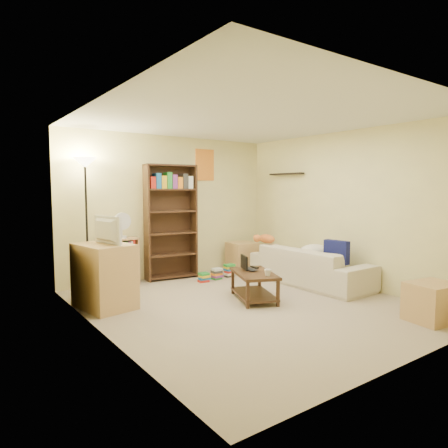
# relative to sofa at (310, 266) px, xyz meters

# --- Properties ---
(room) EXTENTS (4.50, 4.54, 2.52)m
(room) POSITION_rel_sofa_xyz_m (-1.55, -0.34, 1.32)
(room) COLOR tan
(room) RESTS_ON ground
(sofa) EXTENTS (2.11, 0.86, 0.61)m
(sofa) POSITION_rel_sofa_xyz_m (0.00, 0.00, 0.00)
(sofa) COLOR beige
(sofa) RESTS_ON ground
(navy_pillow) EXTENTS (0.16, 0.41, 0.36)m
(navy_pillow) POSITION_rel_sofa_xyz_m (0.10, -0.45, 0.28)
(navy_pillow) COLOR #131753
(navy_pillow) RESTS_ON sofa
(cream_blanket) EXTENTS (0.56, 0.40, 0.24)m
(cream_blanket) POSITION_rel_sofa_xyz_m (0.15, 0.05, 0.22)
(cream_blanket) COLOR white
(cream_blanket) RESTS_ON sofa
(tabby_cat) EXTENTS (0.48, 0.17, 0.17)m
(tabby_cat) POSITION_rel_sofa_xyz_m (-0.28, 0.80, 0.39)
(tabby_cat) COLOR orange
(tabby_cat) RESTS_ON sofa
(coffee_table) EXTENTS (0.80, 1.01, 0.40)m
(coffee_table) POSITION_rel_sofa_xyz_m (-1.35, -0.19, -0.05)
(coffee_table) COLOR #402718
(coffee_table) RESTS_ON ground
(laptop) EXTENTS (0.36, 0.29, 0.02)m
(laptop) POSITION_rel_sofa_xyz_m (-1.27, -0.06, 0.10)
(laptop) COLOR black
(laptop) RESTS_ON coffee_table
(laptop_screen) EXTENTS (0.12, 0.28, 0.20)m
(laptop_screen) POSITION_rel_sofa_xyz_m (-1.39, -0.01, 0.21)
(laptop_screen) COLOR white
(laptop_screen) RESTS_ON laptop
(mug) EXTENTS (0.17, 0.17, 0.09)m
(mug) POSITION_rel_sofa_xyz_m (-1.36, -0.49, 0.14)
(mug) COLOR white
(mug) RESTS_ON coffee_table
(tv_remote) EXTENTS (0.06, 0.16, 0.02)m
(tv_remote) POSITION_rel_sofa_xyz_m (-1.15, 0.05, 0.10)
(tv_remote) COLOR black
(tv_remote) RESTS_ON coffee_table
(tv_stand) EXTENTS (0.70, 0.88, 0.85)m
(tv_stand) POSITION_rel_sofa_xyz_m (-3.20, 0.67, 0.12)
(tv_stand) COLOR tan
(tv_stand) RESTS_ON ground
(television) EXTENTS (0.66, 0.30, 0.37)m
(television) POSITION_rel_sofa_xyz_m (-3.20, 0.67, 0.73)
(television) COLOR black
(television) RESTS_ON tv_stand
(tall_bookshelf) EXTENTS (0.92, 0.41, 1.99)m
(tall_bookshelf) POSITION_rel_sofa_xyz_m (-1.66, 1.71, 0.74)
(tall_bookshelf) COLOR #3E2817
(tall_bookshelf) RESTS_ON ground
(short_bookshelf) EXTENTS (0.61, 0.26, 0.78)m
(short_bookshelf) POSITION_rel_sofa_xyz_m (-2.60, 1.71, 0.08)
(short_bookshelf) COLOR tan
(short_bookshelf) RESTS_ON ground
(desk_fan) EXTENTS (0.28, 0.16, 0.42)m
(desk_fan) POSITION_rel_sofa_xyz_m (-2.56, 1.66, 0.70)
(desk_fan) COLOR silver
(desk_fan) RESTS_ON short_bookshelf
(floor_lamp) EXTENTS (0.35, 0.35, 2.04)m
(floor_lamp) POSITION_rel_sofa_xyz_m (-3.11, 1.68, 1.32)
(floor_lamp) COLOR black
(floor_lamp) RESTS_ON ground
(side_table) EXTENTS (0.52, 0.52, 0.55)m
(side_table) POSITION_rel_sofa_xyz_m (-0.24, 1.50, -0.03)
(side_table) COLOR tan
(side_table) RESTS_ON ground
(end_cabinet) EXTENTS (0.62, 0.54, 0.46)m
(end_cabinet) POSITION_rel_sofa_xyz_m (-0.22, -2.13, -0.08)
(end_cabinet) COLOR tan
(end_cabinet) RESTS_ON ground
(book_stacks) EXTENTS (0.77, 0.23, 0.23)m
(book_stacks) POSITION_rel_sofa_xyz_m (-1.02, 1.18, -0.21)
(book_stacks) COLOR red
(book_stacks) RESTS_ON ground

